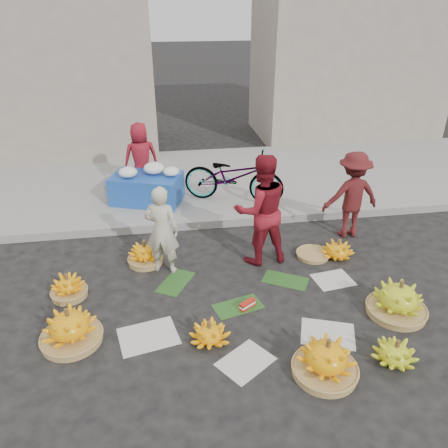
{
  "coord_description": "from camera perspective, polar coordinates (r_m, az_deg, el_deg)",
  "views": [
    {
      "loc": [
        -1.02,
        -4.82,
        3.7
      ],
      "look_at": [
        -0.12,
        0.89,
        0.7
      ],
      "focal_mm": 35.0,
      "sensor_mm": 36.0,
      "label": 1
    }
  ],
  "objects": [
    {
      "name": "banana_bunch_7",
      "position": [
        6.9,
        -10.28,
        -3.93
      ],
      "size": [
        0.56,
        0.56,
        0.38
      ],
      "rotation": [
        0.0,
        0.0,
        -0.29
      ],
      "color": "olive",
      "rests_on": "ground"
    },
    {
      "name": "incense_stack",
      "position": [
        5.94,
        3.07,
        -10.45
      ],
      "size": [
        0.24,
        0.19,
        0.1
      ],
      "primitive_type": "cube",
      "rotation": [
        0.0,
        0.0,
        0.58
      ],
      "color": "red",
      "rests_on": "ground"
    },
    {
      "name": "man_striped",
      "position": [
        7.65,
        16.34,
        3.63
      ],
      "size": [
        1.0,
        0.6,
        1.51
      ],
      "primitive_type": "imported",
      "rotation": [
        0.0,
        0.0,
        3.18
      ],
      "color": "maroon",
      "rests_on": "ground"
    },
    {
      "name": "sidewalk",
      "position": [
        9.87,
        -2.37,
        5.8
      ],
      "size": [
        40.0,
        4.0,
        0.12
      ],
      "primitive_type": "cube",
      "color": "gray",
      "rests_on": "ground"
    },
    {
      "name": "building_left",
      "position": [
        12.5,
        -23.78,
        17.48
      ],
      "size": [
        6.0,
        3.0,
        4.0
      ],
      "primitive_type": "cube",
      "color": "gray",
      "rests_on": "sidewalk"
    },
    {
      "name": "banana_bunch_3",
      "position": [
        5.5,
        21.48,
        -15.4
      ],
      "size": [
        0.54,
        0.54,
        0.31
      ],
      "rotation": [
        0.0,
        0.0,
        0.12
      ],
      "color": "#A1BC1A",
      "rests_on": "ground"
    },
    {
      "name": "banana_bunch_0",
      "position": [
        5.65,
        -19.5,
        -12.62
      ],
      "size": [
        0.74,
        0.74,
        0.49
      ],
      "rotation": [
        0.0,
        0.0,
        -0.17
      ],
      "color": "olive",
      "rests_on": "ground"
    },
    {
      "name": "bicycle",
      "position": [
        8.47,
        1.25,
        6.25
      ],
      "size": [
        1.37,
        2.08,
        1.03
      ],
      "primitive_type": "imported",
      "rotation": [
        0.0,
        0.0,
        1.19
      ],
      "color": "gray",
      "rests_on": "sidewalk"
    },
    {
      "name": "flower_table",
      "position": [
        8.66,
        -10.0,
        4.86
      ],
      "size": [
        1.5,
        1.2,
        0.76
      ],
      "rotation": [
        0.0,
        0.0,
        -0.34
      ],
      "color": "#1845A2",
      "rests_on": "sidewalk"
    },
    {
      "name": "vendor_red",
      "position": [
        6.57,
        4.84,
        1.83
      ],
      "size": [
        0.92,
        0.76,
        1.74
      ],
      "primitive_type": "imported",
      "rotation": [
        0.0,
        0.0,
        3.27
      ],
      "color": "maroon",
      "rests_on": "ground"
    },
    {
      "name": "vendor_cream",
      "position": [
        6.42,
        -8.1,
        -0.82
      ],
      "size": [
        0.58,
        0.47,
        1.38
      ],
      "primitive_type": "imported",
      "rotation": [
        0.0,
        0.0,
        2.82
      ],
      "color": "beige",
      "rests_on": "ground"
    },
    {
      "name": "basket_spare",
      "position": [
        7.17,
        11.52,
        -3.94
      ],
      "size": [
        0.57,
        0.57,
        0.06
      ],
      "primitive_type": "cylinder",
      "rotation": [
        0.0,
        0.0,
        0.12
      ],
      "color": "olive",
      "rests_on": "ground"
    },
    {
      "name": "newspaper_scatter",
      "position": [
        5.56,
        4.08,
        -14.37
      ],
      "size": [
        3.2,
        1.8,
        0.0
      ],
      "primitive_type": null,
      "color": "silver",
      "rests_on": "ground"
    },
    {
      "name": "banana_bunch_4",
      "position": [
        6.18,
        21.82,
        -9.12
      ],
      "size": [
        0.79,
        0.79,
        0.51
      ],
      "rotation": [
        0.0,
        0.0,
        -0.19
      ],
      "color": "olive",
      "rests_on": "ground"
    },
    {
      "name": "ground",
      "position": [
        6.16,
        2.44,
        -9.5
      ],
      "size": [
        80.0,
        80.0,
        0.0
      ],
      "primitive_type": "plane",
      "color": "black",
      "rests_on": "ground"
    },
    {
      "name": "banana_bunch_5",
      "position": [
        7.19,
        14.64,
        -3.26
      ],
      "size": [
        0.51,
        0.51,
        0.31
      ],
      "rotation": [
        0.0,
        0.0,
        0.05
      ],
      "color": "#FFAE0C",
      "rests_on": "ground"
    },
    {
      "name": "curb",
      "position": [
        7.97,
        -0.59,
        0.38
      ],
      "size": [
        40.0,
        0.25,
        0.15
      ],
      "primitive_type": "cube",
      "color": "gray",
      "rests_on": "ground"
    },
    {
      "name": "building_right",
      "position": [
        13.73,
        15.96,
        21.5
      ],
      "size": [
        5.0,
        3.0,
        5.0
      ],
      "primitive_type": "cube",
      "color": "gray",
      "rests_on": "sidewalk"
    },
    {
      "name": "banana_bunch_6",
      "position": [
        6.46,
        -19.66,
        -7.82
      ],
      "size": [
        0.51,
        0.51,
        0.36
      ],
      "rotation": [
        0.0,
        0.0,
        -0.33
      ],
      "color": "olive",
      "rests_on": "ground"
    },
    {
      "name": "banana_bunch_2",
      "position": [
        5.09,
        13.2,
        -16.79
      ],
      "size": [
        0.74,
        0.74,
        0.48
      ],
      "rotation": [
        0.0,
        0.0,
        0.19
      ],
      "color": "olive",
      "rests_on": "ground"
    },
    {
      "name": "banana_bunch_1",
      "position": [
        5.41,
        -1.92,
        -14.04
      ],
      "size": [
        0.45,
        0.45,
        0.29
      ],
      "rotation": [
        0.0,
        0.0,
        0.04
      ],
      "color": "#FFAE0C",
      "rests_on": "ground"
    },
    {
      "name": "banana_leaves",
      "position": [
        6.3,
        1.19,
        -8.48
      ],
      "size": [
        2.0,
        1.0,
        0.0
      ],
      "primitive_type": null,
      "color": "#1E4C19",
      "rests_on": "ground"
    },
    {
      "name": "flower_vendor",
      "position": [
        9.06,
        -10.78,
        8.5
      ],
      "size": [
        0.77,
        0.57,
        1.42
      ],
      "primitive_type": "imported",
      "rotation": [
        0.0,
        0.0,
        3.33
      ],
      "color": "maroon",
      "rests_on": "sidewalk"
    },
    {
      "name": "grey_bucket",
      "position": [
        8.84,
        -14.23,
        4.06
      ],
      "size": [
        0.34,
        0.34,
        0.39
      ],
      "primitive_type": "cylinder",
      "color": "gray",
      "rests_on": "sidewalk"
    }
  ]
}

